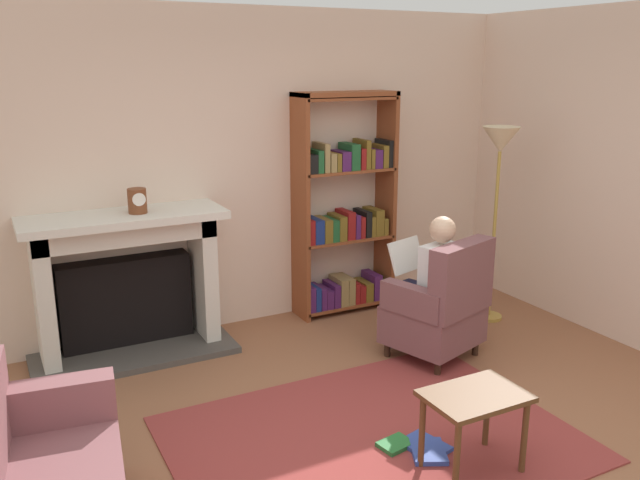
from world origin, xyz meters
The scene contains 12 objects.
ground centered at (0.00, 0.00, 0.00)m, with size 14.00×14.00×0.00m, color #945D3F.
back_wall centered at (0.00, 2.55, 1.35)m, with size 5.60×0.10×2.70m, color beige.
side_wall_right centered at (2.65, 1.25, 1.35)m, with size 0.10×5.20×2.70m, color beige.
area_rug centered at (0.00, 0.30, 0.01)m, with size 2.40×1.80×0.01m, color brown.
fireplace centered at (-1.03, 2.30, 0.60)m, with size 1.54×0.64×1.15m.
mantel_clock centered at (-0.93, 2.20, 1.24)m, with size 0.14×0.14×0.19m.
bookshelf centered at (0.95, 2.33, 0.94)m, with size 0.93×0.32×2.01m.
armchair_reading centered at (1.08, 1.06, 0.42)m, with size 0.80×0.79×0.97m.
seated_reader centered at (1.04, 1.17, 0.62)m, with size 0.47×0.59×1.14m.
side_table centered at (0.33, -0.22, 0.40)m, with size 0.56×0.39×0.48m.
scattered_books centered at (0.18, 0.06, 0.03)m, with size 0.39×0.40×0.03m.
floor_lamp centered at (2.00, 1.53, 1.46)m, with size 0.32×0.32×1.73m.
Camera 1 is at (-1.96, -2.76, 2.26)m, focal length 37.22 mm.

